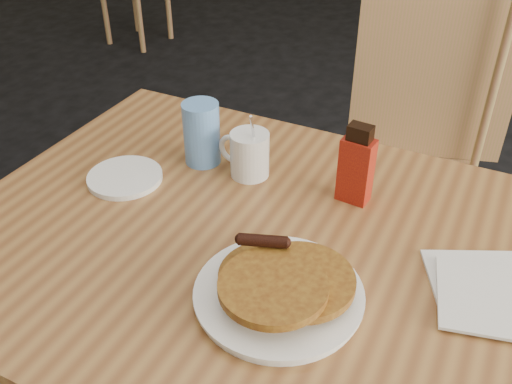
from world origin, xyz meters
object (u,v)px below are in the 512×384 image
main_table (295,266)px  coffee_mug (249,153)px  pancake_plate (280,288)px  blue_tumbler (202,133)px  chair_main_far (414,141)px  syrup_bottle (356,166)px

main_table → coffee_mug: coffee_mug is taller
pancake_plate → coffee_mug: 0.37m
main_table → pancake_plate: bearing=-74.5°
blue_tumbler → coffee_mug: bearing=3.5°
pancake_plate → blue_tumbler: blue_tumbler is taller
chair_main_far → coffee_mug: chair_main_far is taller
pancake_plate → syrup_bottle: (-0.01, 0.32, 0.05)m
pancake_plate → syrup_bottle: bearing=91.3°
syrup_bottle → blue_tumbler: syrup_bottle is taller
main_table → syrup_bottle: bearing=82.5°
syrup_bottle → pancake_plate: bearing=-88.0°
coffee_mug → syrup_bottle: (0.23, 0.03, 0.03)m
chair_main_far → coffee_mug: bearing=-130.2°
chair_main_far → pancake_plate: size_ratio=3.66×
pancake_plate → blue_tumbler: size_ratio=1.97×
coffee_mug → blue_tumbler: (-0.11, -0.01, 0.02)m
pancake_plate → blue_tumbler: (-0.35, 0.28, 0.05)m
chair_main_far → syrup_bottle: size_ratio=6.04×
blue_tumbler → chair_main_far: bearing=61.9°
coffee_mug → syrup_bottle: bearing=25.1°
syrup_bottle → blue_tumbler: 0.34m
chair_main_far → syrup_bottle: bearing=-108.3°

